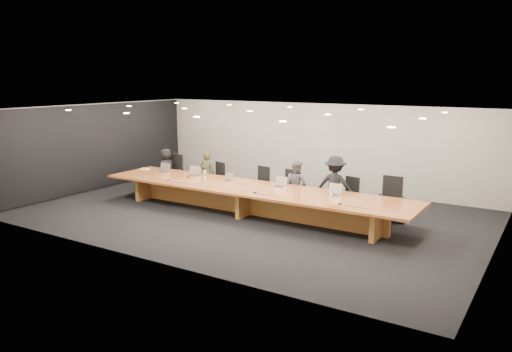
{
  "coord_description": "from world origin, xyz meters",
  "views": [
    {
      "loc": [
        7.05,
        -10.96,
        3.64
      ],
      "look_at": [
        0.0,
        0.3,
        1.0
      ],
      "focal_mm": 35.0,
      "sensor_mm": 36.0,
      "label": 1
    }
  ],
  "objects_px": {
    "chair_mid_right": "(286,188)",
    "mic_center": "(255,192)",
    "chair_far_left": "(172,172)",
    "chair_far_right": "(389,200)",
    "chair_right": "(347,196)",
    "laptop_d": "(279,182)",
    "person_c": "(297,185)",
    "person_d": "(335,186)",
    "chair_mid_left": "(259,184)",
    "paper_cup_far": "(331,195)",
    "mic_right": "(340,204)",
    "conference_table": "(250,195)",
    "paper_cup_near": "(285,189)",
    "av_box": "(142,177)",
    "chair_left": "(215,179)",
    "laptop_e": "(332,189)",
    "laptop_b": "(193,171)",
    "person_a": "(166,169)",
    "water_bottle": "(205,175)",
    "person_b": "(207,173)",
    "laptop_c": "(227,177)",
    "mic_left": "(169,180)",
    "laptop_a": "(163,168)"
  },
  "relations": [
    {
      "from": "chair_far_left",
      "to": "mic_left",
      "type": "xyz_separation_m",
      "value": [
        1.33,
        -1.66,
        0.17
      ]
    },
    {
      "from": "conference_table",
      "to": "paper_cup_near",
      "type": "bearing_deg",
      "value": 8.38
    },
    {
      "from": "mic_left",
      "to": "mic_center",
      "type": "xyz_separation_m",
      "value": [
        2.93,
        -0.02,
        -0.0
      ]
    },
    {
      "from": "chair_far_left",
      "to": "chair_right",
      "type": "bearing_deg",
      "value": 12.13
    },
    {
      "from": "chair_mid_right",
      "to": "person_d",
      "type": "xyz_separation_m",
      "value": [
        1.51,
        -0.05,
        0.26
      ]
    },
    {
      "from": "person_b",
      "to": "laptop_d",
      "type": "distance_m",
      "value": 3.08
    },
    {
      "from": "chair_far_left",
      "to": "chair_far_right",
      "type": "xyz_separation_m",
      "value": [
        7.23,
        -0.03,
        0.01
      ]
    },
    {
      "from": "chair_mid_left",
      "to": "av_box",
      "type": "xyz_separation_m",
      "value": [
        -2.8,
        -1.95,
        0.23
      ]
    },
    {
      "from": "chair_right",
      "to": "laptop_d",
      "type": "xyz_separation_m",
      "value": [
        -1.58,
        -0.94,
        0.37
      ]
    },
    {
      "from": "chair_mid_left",
      "to": "mic_right",
      "type": "bearing_deg",
      "value": -15.74
    },
    {
      "from": "chair_mid_right",
      "to": "paper_cup_far",
      "type": "xyz_separation_m",
      "value": [
        1.87,
        -1.12,
        0.26
      ]
    },
    {
      "from": "conference_table",
      "to": "av_box",
      "type": "bearing_deg",
      "value": -169.39
    },
    {
      "from": "chair_far_left",
      "to": "chair_far_right",
      "type": "distance_m",
      "value": 7.23
    },
    {
      "from": "paper_cup_near",
      "to": "person_d",
      "type": "bearing_deg",
      "value": 45.68
    },
    {
      "from": "laptop_e",
      "to": "av_box",
      "type": "distance_m",
      "value": 5.67
    },
    {
      "from": "chair_right",
      "to": "person_a",
      "type": "xyz_separation_m",
      "value": [
        -6.28,
        -0.15,
        0.15
      ]
    },
    {
      "from": "chair_far_right",
      "to": "person_d",
      "type": "xyz_separation_m",
      "value": [
        -1.48,
        -0.02,
        0.2
      ]
    },
    {
      "from": "paper_cup_far",
      "to": "chair_mid_right",
      "type": "bearing_deg",
      "value": 149.12
    },
    {
      "from": "chair_far_right",
      "to": "paper_cup_near",
      "type": "height_order",
      "value": "chair_far_right"
    },
    {
      "from": "water_bottle",
      "to": "mic_center",
      "type": "bearing_deg",
      "value": -19.05
    },
    {
      "from": "water_bottle",
      "to": "mic_left",
      "type": "distance_m",
      "value": 1.05
    },
    {
      "from": "mic_right",
      "to": "laptop_c",
      "type": "bearing_deg",
      "value": 168.36
    },
    {
      "from": "chair_mid_right",
      "to": "laptop_d",
      "type": "relative_size",
      "value": 2.99
    },
    {
      "from": "chair_far_left",
      "to": "mic_center",
      "type": "bearing_deg",
      "value": -10.74
    },
    {
      "from": "chair_far_left",
      "to": "laptop_b",
      "type": "xyz_separation_m",
      "value": [
        1.51,
        -0.77,
        0.3
      ]
    },
    {
      "from": "chair_far_left",
      "to": "av_box",
      "type": "bearing_deg",
      "value": -65.37
    },
    {
      "from": "water_bottle",
      "to": "av_box",
      "type": "bearing_deg",
      "value": -151.36
    },
    {
      "from": "person_d",
      "to": "mic_right",
      "type": "distance_m",
      "value": 1.77
    },
    {
      "from": "av_box",
      "to": "chair_far_left",
      "type": "bearing_deg",
      "value": 83.19
    },
    {
      "from": "laptop_a",
      "to": "paper_cup_far",
      "type": "bearing_deg",
      "value": -6.65
    },
    {
      "from": "laptop_d",
      "to": "water_bottle",
      "type": "height_order",
      "value": "laptop_d"
    },
    {
      "from": "laptop_c",
      "to": "paper_cup_near",
      "type": "height_order",
      "value": "laptop_c"
    },
    {
      "from": "chair_far_left",
      "to": "mic_right",
      "type": "relative_size",
      "value": 9.97
    },
    {
      "from": "conference_table",
      "to": "paper_cup_near",
      "type": "relative_size",
      "value": 107.89
    },
    {
      "from": "chair_mid_right",
      "to": "mic_center",
      "type": "relative_size",
      "value": 9.16
    },
    {
      "from": "chair_mid_left",
      "to": "paper_cup_far",
      "type": "relative_size",
      "value": 10.66
    },
    {
      "from": "person_c",
      "to": "person_d",
      "type": "xyz_separation_m",
      "value": [
        1.17,
        -0.05,
        0.12
      ]
    },
    {
      "from": "chair_far_left",
      "to": "person_b",
      "type": "bearing_deg",
      "value": 8.61
    },
    {
      "from": "conference_table",
      "to": "chair_right",
      "type": "xyz_separation_m",
      "value": [
        2.24,
        1.33,
        -0.0
      ]
    },
    {
      "from": "chair_far_left",
      "to": "chair_mid_left",
      "type": "height_order",
      "value": "chair_far_left"
    },
    {
      "from": "person_d",
      "to": "mic_center",
      "type": "bearing_deg",
      "value": 37.89
    },
    {
      "from": "chair_far_left",
      "to": "laptop_c",
      "type": "height_order",
      "value": "chair_far_left"
    },
    {
      "from": "person_d",
      "to": "mic_right",
      "type": "xyz_separation_m",
      "value": [
        0.8,
        -1.58,
        -0.04
      ]
    },
    {
      "from": "paper_cup_near",
      "to": "chair_mid_left",
      "type": "bearing_deg",
      "value": 142.58
    },
    {
      "from": "chair_far_left",
      "to": "person_b",
      "type": "xyz_separation_m",
      "value": [
        1.47,
        -0.06,
        0.11
      ]
    },
    {
      "from": "laptop_b",
      "to": "person_a",
      "type": "bearing_deg",
      "value": 143.49
    },
    {
      "from": "chair_left",
      "to": "laptop_e",
      "type": "relative_size",
      "value": 2.87
    },
    {
      "from": "laptop_e",
      "to": "laptop_a",
      "type": "bearing_deg",
      "value": -171.5
    },
    {
      "from": "paper_cup_near",
      "to": "av_box",
      "type": "bearing_deg",
      "value": -169.9
    },
    {
      "from": "paper_cup_near",
      "to": "conference_table",
      "type": "bearing_deg",
      "value": -171.62
    }
  ]
}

